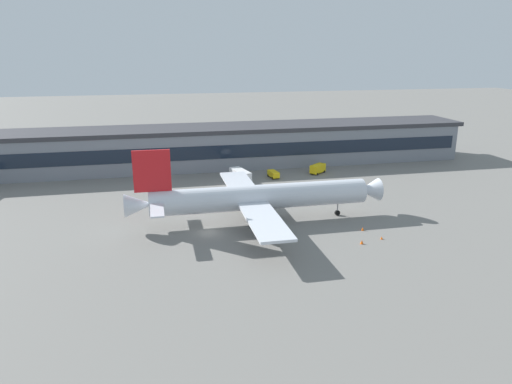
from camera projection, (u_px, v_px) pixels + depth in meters
The scene contains 9 objects.
ground_plane at pixel (209, 232), 90.69m from camera, with size 600.00×600.00×0.00m, color slate.
terminal_building at pixel (185, 147), 139.40m from camera, with size 170.76×17.46×11.78m.
airliner at pixel (256, 197), 94.91m from camera, with size 51.95×44.34×15.61m.
crew_van at pixel (318, 168), 133.40m from camera, with size 5.42×5.00×2.55m.
follow_me_car at pixel (273, 174), 128.79m from camera, with size 2.53×4.62×1.85m.
fuel_truck at pixel (240, 175), 124.17m from camera, with size 4.64×8.82×3.35m.
traffic_cone_0 at pixel (382, 238), 87.27m from camera, with size 0.46×0.46×0.57m, color #F2590C.
traffic_cone_1 at pixel (362, 242), 85.14m from camera, with size 0.59×0.59×0.74m, color #F2590C.
traffic_cone_2 at pixel (363, 229), 91.47m from camera, with size 0.54×0.54×0.67m, color #F2590C.
Camera 1 is at (-9.51, -84.59, 33.44)m, focal length 33.38 mm.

